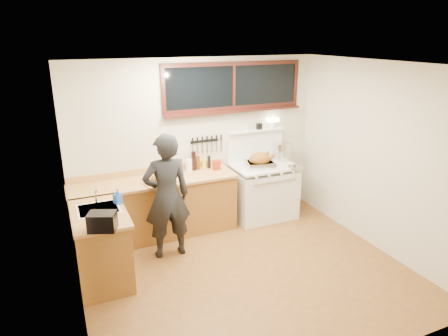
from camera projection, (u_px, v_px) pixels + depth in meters
name	position (u px, v px, depth m)	size (l,w,h in m)	color
ground_plane	(247.00, 273.00, 5.15)	(4.00, 3.50, 0.02)	brown
room_shell	(249.00, 149.00, 4.63)	(4.10, 3.60, 2.65)	beige
counter_back	(156.00, 208.00, 5.96)	(2.44, 0.64, 1.00)	brown
counter_left	(101.00, 245.00, 4.90)	(0.64, 1.09, 0.90)	brown
sink_unit	(99.00, 213.00, 4.85)	(0.50, 0.45, 0.37)	white
vintage_stove	(263.00, 190.00, 6.61)	(1.02, 0.74, 1.60)	white
back_window	(234.00, 92.00, 6.22)	(2.32, 0.13, 0.77)	black
left_doorway	(78.00, 249.00, 3.57)	(0.02, 1.04, 2.17)	black
knife_strip	(206.00, 142.00, 6.28)	(0.52, 0.03, 0.28)	black
man	(167.00, 197.00, 5.30)	(0.64, 0.43, 1.73)	black
soap_bottle	(118.00, 196.00, 4.96)	(0.12, 0.12, 0.20)	blue
toaster	(102.00, 222.00, 4.29)	(0.34, 0.29, 0.20)	black
cutting_board	(158.00, 180.00, 5.67)	(0.46, 0.39, 0.14)	tan
roast_turkey	(260.00, 161.00, 6.32)	(0.50, 0.41, 0.25)	silver
stockpot	(282.00, 151.00, 6.71)	(0.33, 0.33, 0.29)	silver
saucepan	(262.00, 156.00, 6.75)	(0.18, 0.27, 0.11)	silver
pot_lid	(295.00, 167.00, 6.34)	(0.28, 0.28, 0.04)	silver
coffee_tin	(217.00, 165.00, 6.23)	(0.11, 0.09, 0.15)	#992A10
pitcher	(189.00, 165.00, 6.15)	(0.12, 0.12, 0.19)	white
bottle_cluster	(199.00, 162.00, 6.23)	(0.32, 0.07, 0.30)	black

